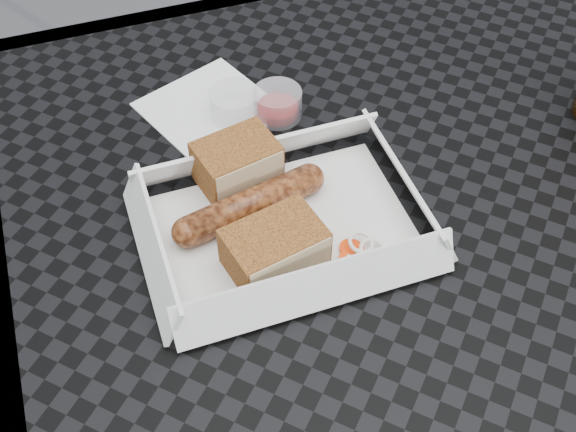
{
  "coord_description": "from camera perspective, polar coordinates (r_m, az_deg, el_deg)",
  "views": [
    {
      "loc": [
        -0.27,
        -0.37,
        1.24
      ],
      "look_at": [
        -0.14,
        0.01,
        0.78
      ],
      "focal_mm": 45.0,
      "sensor_mm": 36.0,
      "label": 1
    }
  ],
  "objects": [
    {
      "name": "condiment_cup_empty",
      "position": [
        0.74,
        -4.31,
        8.8
      ],
      "size": [
        0.05,
        0.05,
        0.03
      ],
      "primitive_type": "cylinder",
      "color": "silver",
      "rests_on": "patio_table"
    },
    {
      "name": "bread_near",
      "position": [
        0.67,
        -4.05,
        4.16
      ],
      "size": [
        0.08,
        0.06,
        0.05
      ],
      "primitive_type": "cube",
      "rotation": [
        0.0,
        0.0,
        0.21
      ],
      "color": "brown",
      "rests_on": "food_tray"
    },
    {
      "name": "bread_far",
      "position": [
        0.6,
        -1.07,
        -2.53
      ],
      "size": [
        0.09,
        0.07,
        0.04
      ],
      "primitive_type": "cube",
      "rotation": [
        0.0,
        0.0,
        0.21
      ],
      "color": "brown",
      "rests_on": "food_tray"
    },
    {
      "name": "patio_table",
      "position": [
        0.73,
        10.48,
        -3.36
      ],
      "size": [
        0.8,
        0.8,
        0.74
      ],
      "color": "black",
      "rests_on": "ground"
    },
    {
      "name": "napkin",
      "position": [
        0.76,
        -6.2,
        8.43
      ],
      "size": [
        0.16,
        0.16,
        0.0
      ],
      "primitive_type": "cube",
      "rotation": [
        0.0,
        0.0,
        0.37
      ],
      "color": "white",
      "rests_on": "patio_table"
    },
    {
      "name": "condiment_cup_sauce",
      "position": [
        0.74,
        -0.83,
        8.88
      ],
      "size": [
        0.05,
        0.05,
        0.03
      ],
      "primitive_type": "cylinder",
      "color": "#920A0B",
      "rests_on": "patio_table"
    },
    {
      "name": "veg_garnish",
      "position": [
        0.62,
        6.09,
        -3.12
      ],
      "size": [
        0.03,
        0.03,
        0.0
      ],
      "color": "#FE3F0B",
      "rests_on": "food_tray"
    },
    {
      "name": "bratwurst",
      "position": [
        0.64,
        -3.0,
        0.91
      ],
      "size": [
        0.15,
        0.05,
        0.03
      ],
      "rotation": [
        0.0,
        0.0,
        0.21
      ],
      "color": "brown",
      "rests_on": "food_tray"
    },
    {
      "name": "food_tray",
      "position": [
        0.64,
        -0.29,
        -0.98
      ],
      "size": [
        0.22,
        0.15,
        0.0
      ],
      "primitive_type": "cube",
      "color": "white",
      "rests_on": "patio_table"
    }
  ]
}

